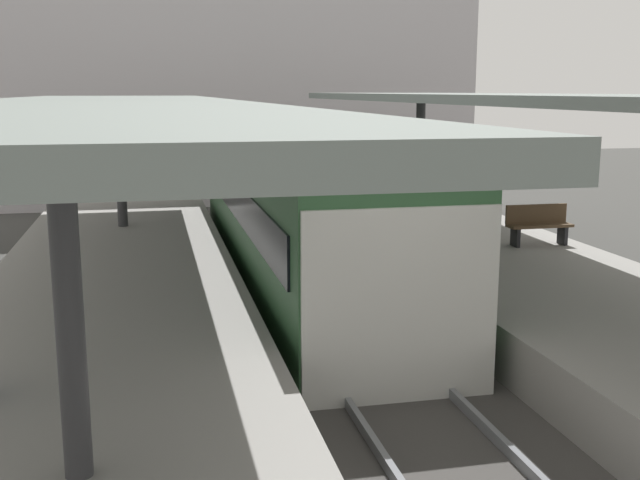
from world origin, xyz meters
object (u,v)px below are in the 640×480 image
(platform_bench, at_px, (538,223))
(platform_sign, at_px, (420,161))
(passenger_mid_platform, at_px, (460,218))
(commuter_train, at_px, (297,208))

(platform_bench, height_order, platform_sign, platform_sign)
(platform_sign, relative_size, passenger_mid_platform, 1.37)
(platform_bench, relative_size, platform_sign, 0.63)
(platform_bench, relative_size, passenger_mid_platform, 0.87)
(platform_bench, bearing_deg, passenger_mid_platform, -153.90)
(platform_bench, distance_m, passenger_mid_platform, 2.55)
(platform_sign, distance_m, passenger_mid_platform, 3.62)
(platform_bench, distance_m, platform_sign, 3.23)
(passenger_mid_platform, bearing_deg, commuter_train, 135.44)
(commuter_train, height_order, platform_bench, commuter_train)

